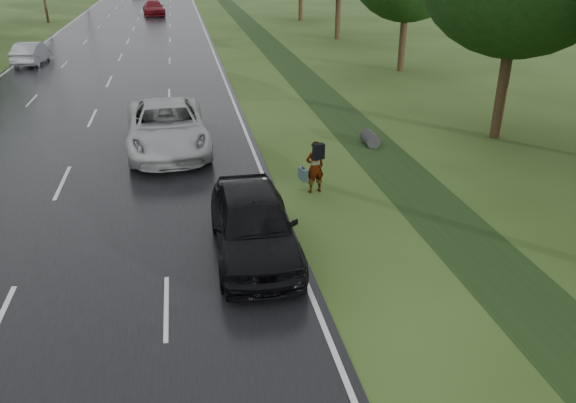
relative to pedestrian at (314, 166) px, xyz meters
The scene contains 10 objects.
road 40.13m from the pedestrian, 101.76° to the left, with size 14.00×180.00×0.04m, color black.
edge_stripe_east 39.32m from the pedestrian, 92.09° to the left, with size 0.12×180.00×0.01m, color silver.
edge_stripe_west 42.03m from the pedestrian, 110.81° to the left, with size 0.12×180.00×0.01m, color silver.
center_line 40.13m from the pedestrian, 101.76° to the left, with size 0.12×180.00×0.01m, color silver.
drainage_ditch 13.43m from the pedestrian, 75.66° to the left, with size 2.20×120.00×0.56m.
pedestrian is the anchor object (origin of this frame).
white_pickup 6.91m from the pedestrian, 132.37° to the left, with size 3.00×6.50×1.81m, color #BCBCBC.
dark_sedan 4.46m from the pedestrian, 123.40° to the right, with size 2.05×5.10×1.74m, color black.
silver_sedan 28.52m from the pedestrian, 118.96° to the left, with size 1.54×4.42×1.45m, color #9A9CA2.
far_car_red 54.42m from the pedestrian, 96.87° to the left, with size 2.26×5.56×1.61m, color maroon.
Camera 1 is at (4.22, -10.61, 7.27)m, focal length 35.00 mm.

